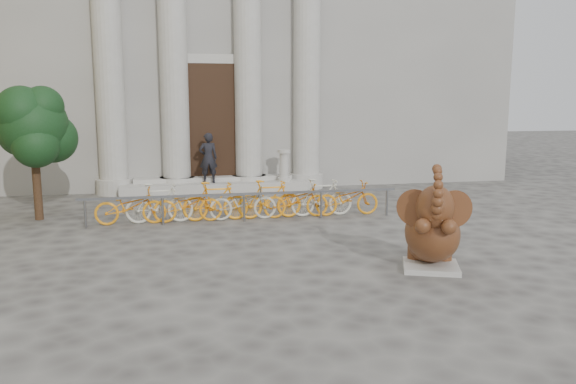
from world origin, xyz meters
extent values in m
plane|color=#474442|center=(0.00, 0.00, 0.00)|extent=(80.00, 80.00, 0.00)
cube|color=gray|center=(0.00, 15.00, 6.00)|extent=(22.00, 10.00, 12.00)
cube|color=black|center=(0.00, 9.92, 2.30)|extent=(2.40, 0.16, 4.00)
cylinder|color=#A8A59E|center=(-3.20, 9.80, 4.00)|extent=(0.90, 0.90, 8.00)
cylinder|color=#A8A59E|center=(-1.20, 9.80, 4.00)|extent=(0.90, 0.90, 8.00)
cylinder|color=#A8A59E|center=(1.20, 9.80, 4.00)|extent=(0.90, 0.90, 8.00)
cylinder|color=#A8A59E|center=(3.20, 9.80, 4.00)|extent=(0.90, 0.90, 8.00)
cube|color=#A8A59E|center=(0.00, 9.40, 0.18)|extent=(6.00, 1.20, 0.36)
cube|color=#A8A59E|center=(3.18, 0.09, 0.05)|extent=(1.22, 1.17, 0.10)
ellipsoid|color=black|center=(3.26, 0.29, 0.39)|extent=(1.04, 1.02, 0.62)
ellipsoid|color=black|center=(3.19, 0.11, 0.66)|extent=(1.29, 1.42, 1.01)
cylinder|color=black|center=(3.06, 0.50, 0.22)|extent=(0.38, 0.38, 0.25)
cylinder|color=black|center=(3.55, 0.31, 0.22)|extent=(0.38, 0.38, 0.25)
cylinder|color=black|center=(2.85, -0.17, 0.85)|extent=(0.43, 0.62, 0.39)
cylinder|color=black|center=(3.25, -0.33, 0.85)|extent=(0.43, 0.62, 0.39)
ellipsoid|color=black|center=(3.06, -0.22, 1.20)|extent=(0.84, 0.82, 0.78)
cylinder|color=black|center=(2.80, 0.01, 1.17)|extent=(0.54, 0.45, 0.66)
cylinder|color=black|center=(3.41, -0.23, 1.17)|extent=(0.66, 0.09, 0.66)
cone|color=beige|center=(2.89, -0.35, 1.05)|extent=(0.09, 0.23, 0.10)
cone|color=beige|center=(3.10, -0.44, 1.05)|extent=(0.19, 0.22, 0.10)
cube|color=slate|center=(0.39, 4.79, 0.70)|extent=(8.00, 0.06, 0.06)
cylinder|color=slate|center=(-3.41, 4.79, 0.35)|extent=(0.06, 0.06, 0.70)
cylinder|color=slate|center=(-1.61, 4.79, 0.35)|extent=(0.06, 0.06, 0.70)
cylinder|color=slate|center=(0.39, 4.79, 0.35)|extent=(0.06, 0.06, 0.70)
cylinder|color=slate|center=(2.39, 4.79, 0.35)|extent=(0.06, 0.06, 0.70)
cylinder|color=slate|center=(4.19, 4.79, 0.35)|extent=(0.06, 0.06, 0.70)
imported|color=orange|center=(-2.38, 5.04, 0.50)|extent=(1.70, 0.50, 1.00)
imported|color=beige|center=(-1.69, 5.04, 0.50)|extent=(1.66, 0.47, 1.00)
imported|color=orange|center=(-1.00, 5.04, 0.50)|extent=(1.70, 0.50, 1.00)
imported|color=orange|center=(-0.30, 5.04, 0.50)|extent=(1.66, 0.47, 1.00)
imported|color=beige|center=(0.39, 5.04, 0.50)|extent=(1.70, 0.50, 1.00)
imported|color=orange|center=(1.08, 5.04, 0.50)|extent=(1.66, 0.47, 1.00)
imported|color=orange|center=(1.78, 5.04, 0.50)|extent=(1.70, 0.50, 1.00)
imported|color=beige|center=(2.47, 5.04, 0.50)|extent=(1.66, 0.47, 1.00)
imported|color=orange|center=(3.16, 5.04, 0.50)|extent=(1.70, 0.50, 1.00)
cylinder|color=#332114|center=(-4.72, 6.08, 1.03)|extent=(0.21, 0.21, 2.06)
sphere|color=black|center=(-4.72, 6.08, 2.40)|extent=(1.72, 1.72, 1.72)
sphere|color=black|center=(-4.32, 6.31, 2.06)|extent=(1.26, 1.26, 1.26)
sphere|color=black|center=(-5.06, 6.36, 2.17)|extent=(1.14, 1.14, 1.14)
sphere|color=black|center=(-4.61, 5.74, 1.94)|extent=(1.14, 1.14, 1.14)
sphere|color=black|center=(-4.89, 5.85, 2.74)|extent=(1.26, 1.26, 1.26)
sphere|color=black|center=(-4.43, 5.96, 2.86)|extent=(1.03, 1.03, 1.03)
imported|color=black|center=(-0.20, 9.22, 1.17)|extent=(0.62, 0.43, 1.62)
cylinder|color=#A8A59E|center=(2.27, 9.10, 0.42)|extent=(0.43, 0.43, 0.13)
cylinder|color=#A8A59E|center=(2.27, 9.10, 0.84)|extent=(0.30, 0.30, 0.96)
cylinder|color=#A8A59E|center=(2.27, 9.10, 1.35)|extent=(0.43, 0.43, 0.11)
camera|label=1|loc=(-1.34, -8.97, 3.04)|focal=35.00mm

